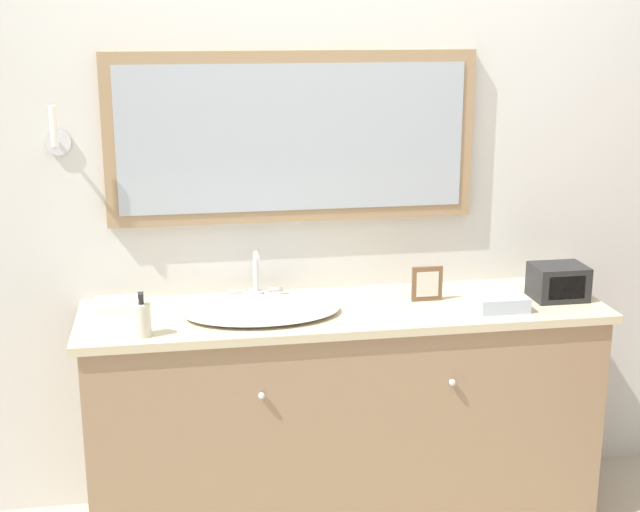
{
  "coord_description": "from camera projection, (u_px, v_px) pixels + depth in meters",
  "views": [
    {
      "loc": [
        -0.61,
        -2.74,
        1.88
      ],
      "look_at": [
        -0.09,
        0.28,
        1.05
      ],
      "focal_mm": 50.0,
      "sensor_mm": 36.0,
      "label": 1
    }
  ],
  "objects": [
    {
      "name": "metal_tray",
      "position": [
        494.0,
        290.0,
        3.44
      ],
      "size": [
        0.17,
        0.1,
        0.01
      ],
      "color": "#ADADB2",
      "rests_on": "vanity_counter"
    },
    {
      "name": "vanity_counter",
      "position": [
        344.0,
        414.0,
        3.35
      ],
      "size": [
        1.92,
        0.52,
        0.85
      ],
      "color": "#937556",
      "rests_on": "ground_plane"
    },
    {
      "name": "picture_frame",
      "position": [
        427.0,
        284.0,
        3.31
      ],
      "size": [
        0.12,
        0.01,
        0.13
      ],
      "color": "brown",
      "rests_on": "vanity_counter"
    },
    {
      "name": "wall_back",
      "position": [
        330.0,
        178.0,
        3.4
      ],
      "size": [
        8.0,
        0.18,
        2.55
      ],
      "color": "silver",
      "rests_on": "ground_plane"
    },
    {
      "name": "appliance_box",
      "position": [
        558.0,
        282.0,
        3.33
      ],
      "size": [
        0.2,
        0.16,
        0.13
      ],
      "color": "black",
      "rests_on": "vanity_counter"
    },
    {
      "name": "soap_bottle",
      "position": [
        142.0,
        319.0,
        2.94
      ],
      "size": [
        0.06,
        0.06,
        0.15
      ],
      "color": "beige",
      "rests_on": "vanity_counter"
    },
    {
      "name": "hand_towel_far_corner",
      "position": [
        501.0,
        303.0,
        3.21
      ],
      "size": [
        0.18,
        0.12,
        0.05
      ],
      "color": "#A8B7C6",
      "rests_on": "vanity_counter"
    },
    {
      "name": "sink_basin",
      "position": [
        262.0,
        309.0,
        3.17
      ],
      "size": [
        0.56,
        0.4,
        0.19
      ],
      "color": "white",
      "rests_on": "vanity_counter"
    },
    {
      "name": "hand_towel_near_sink",
      "position": [
        118.0,
        305.0,
        3.21
      ],
      "size": [
        0.17,
        0.12,
        0.04
      ],
      "color": "white",
      "rests_on": "vanity_counter"
    }
  ]
}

